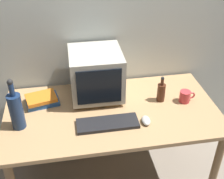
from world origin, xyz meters
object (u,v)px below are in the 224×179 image
keyboard (108,123)px  computer_mouse (146,120)px  crt_monitor (96,74)px  mug (185,96)px  bottle_tall (16,110)px  bottle_short (161,92)px  book_stack (42,100)px

keyboard → computer_mouse: 0.26m
crt_monitor → mug: bearing=-16.5°
bottle_tall → crt_monitor: bearing=26.4°
crt_monitor → bottle_short: bearing=-17.3°
bottle_tall → book_stack: (0.14, 0.24, -0.11)m
computer_mouse → bottle_tall: (-0.85, 0.10, 0.12)m
bottle_tall → book_stack: 0.30m
computer_mouse → bottle_tall: size_ratio=0.27×
mug → book_stack: bearing=171.5°
bottle_tall → book_stack: bottle_tall is taller
crt_monitor → mug: size_ratio=3.26×
crt_monitor → book_stack: crt_monitor is taller
book_stack → mug: mug is taller
mug → bottle_short: bearing=165.6°
bottle_tall → mug: size_ratio=3.10×
bottle_short → computer_mouse: bearing=-127.1°
computer_mouse → book_stack: size_ratio=0.39×
keyboard → bottle_tall: bottle_tall is taller
computer_mouse → mug: (0.35, 0.19, 0.03)m
crt_monitor → computer_mouse: crt_monitor is taller
crt_monitor → bottle_short: 0.50m
keyboard → bottle_short: bearing=26.1°
computer_mouse → bottle_short: bearing=57.5°
crt_monitor → bottle_tall: bearing=-153.6°
crt_monitor → keyboard: (0.03, -0.36, -0.18)m
bottle_short → book_stack: bearing=172.6°
bottle_short → crt_monitor: bearing=162.7°
crt_monitor → computer_mouse: bearing=-52.7°
bottle_tall → bottle_short: bearing=7.3°
keyboard → book_stack: book_stack is taller
book_stack → mug: 1.07m
crt_monitor → book_stack: size_ratio=1.51×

